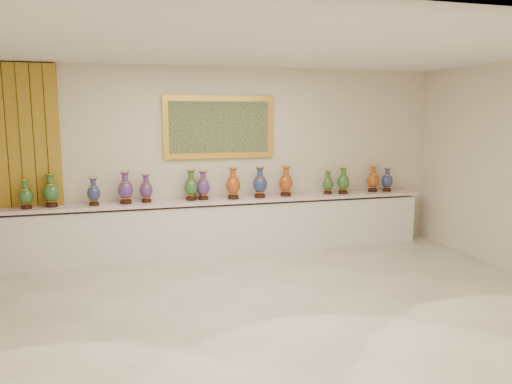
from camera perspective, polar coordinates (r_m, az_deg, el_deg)
The scene contains 18 objects.
ground at distance 6.12m, azimuth -1.09°, elevation -12.74°, with size 8.00×8.00×0.00m, color beige.
room at distance 8.05m, azimuth -23.42°, elevation 3.42°, with size 8.00×8.00×8.00m.
counter at distance 8.11m, azimuth -5.15°, elevation -4.07°, with size 7.28×0.48×0.90m.
vase_1 at distance 7.91m, azimuth -24.82°, elevation -0.37°, with size 0.20×0.20×0.43m.
vase_2 at distance 7.91m, azimuth -22.37°, elevation 0.01°, with size 0.29×0.29×0.50m.
vase_3 at distance 7.82m, azimuth -18.06°, elevation -0.11°, with size 0.25×0.25×0.42m.
vase_4 at distance 7.84m, azimuth -14.69°, elevation 0.30°, with size 0.27×0.27×0.49m.
vase_5 at distance 7.89m, azimuth -12.44°, elevation 0.26°, with size 0.22×0.22×0.44m.
vase_6 at distance 7.94m, azimuth -7.44°, elevation 0.62°, with size 0.25×0.25×0.49m.
vase_7 at distance 7.98m, azimuth -6.05°, elevation 0.60°, with size 0.26×0.26×0.46m.
vase_8 at distance 8.00m, azimuth -2.64°, elevation 0.82°, with size 0.28×0.28×0.51m.
vase_9 at distance 8.12m, azimuth 0.46°, elevation 0.95°, with size 0.30×0.30×0.51m.
vase_10 at distance 8.30m, azimuth 3.44°, elevation 1.09°, with size 0.28×0.28×0.50m.
vase_11 at distance 8.59m, azimuth 8.21°, elevation 0.97°, with size 0.21×0.21×0.40m.
vase_12 at distance 8.64m, azimuth 9.94°, elevation 1.15°, with size 0.23×0.23×0.46m.
vase_13 at distance 8.98m, azimuth 13.21°, elevation 1.34°, with size 0.24×0.24×0.46m.
vase_14 at distance 9.08m, azimuth 14.76°, elevation 1.26°, with size 0.26×0.26×0.42m.
label_card at distance 7.75m, azimuth -16.35°, elevation -1.50°, with size 0.10×0.06×0.00m, color white.
Camera 1 is at (-1.42, -5.50, 2.27)m, focal length 35.00 mm.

